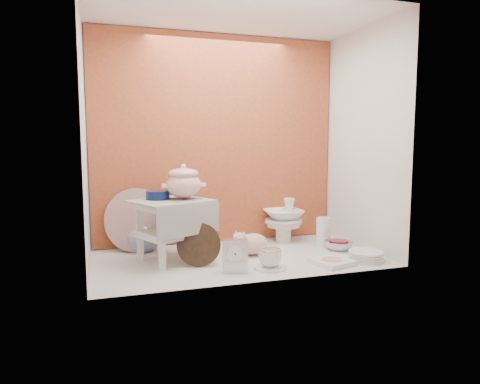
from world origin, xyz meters
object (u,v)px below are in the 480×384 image
at_px(mantel_clock, 235,254).
at_px(gold_rim_teacup, 270,257).
at_px(porcelain_tower, 283,220).
at_px(crystal_bowl, 339,245).
at_px(step_stool, 172,231).
at_px(dinner_plate_stack, 366,256).
at_px(soup_tureen, 184,181).
at_px(blue_white_vase, 144,233).
at_px(floral_platter, 136,220).
at_px(plush_pig, 253,244).

height_order(mantel_clock, gold_rim_teacup, mantel_clock).
bearing_deg(porcelain_tower, crystal_bowl, -53.89).
relative_size(step_stool, porcelain_tower, 1.36).
height_order(step_stool, dinner_plate_stack, step_stool).
bearing_deg(step_stool, dinner_plate_stack, -41.99).
height_order(soup_tureen, crystal_bowl, soup_tureen).
distance_m(mantel_clock, crystal_bowl, 0.88).
bearing_deg(porcelain_tower, gold_rim_teacup, -119.60).
relative_size(blue_white_vase, porcelain_tower, 0.74).
xyz_separation_m(dinner_plate_stack, crystal_bowl, (-0.02, 0.29, 0.00)).
distance_m(blue_white_vase, gold_rim_teacup, 0.93).
distance_m(floral_platter, dinner_plate_stack, 1.51).
height_order(blue_white_vase, mantel_clock, blue_white_vase).
distance_m(soup_tureen, mantel_clock, 0.58).
relative_size(soup_tureen, plush_pig, 1.01).
bearing_deg(porcelain_tower, floral_platter, 178.79).
bearing_deg(crystal_bowl, gold_rim_teacup, -155.93).
bearing_deg(mantel_clock, dinner_plate_stack, 14.83).
bearing_deg(crystal_bowl, porcelain_tower, 126.11).
distance_m(mantel_clock, porcelain_tower, 0.85).
xyz_separation_m(soup_tureen, blue_white_vase, (-0.22, 0.29, -0.37)).
bearing_deg(crystal_bowl, floral_platter, 164.07).
xyz_separation_m(gold_rim_teacup, dinner_plate_stack, (0.63, -0.02, -0.04)).
relative_size(plush_pig, gold_rim_teacup, 1.89).
height_order(step_stool, crystal_bowl, step_stool).
height_order(plush_pig, porcelain_tower, porcelain_tower).
distance_m(floral_platter, mantel_clock, 0.82).
bearing_deg(mantel_clock, floral_platter, 142.53).
bearing_deg(blue_white_vase, soup_tureen, -52.37).
height_order(soup_tureen, floral_platter, soup_tureen).
relative_size(blue_white_vase, crystal_bowl, 1.23).
xyz_separation_m(step_stool, dinner_plate_stack, (1.15, -0.37, -0.16)).
relative_size(soup_tureen, blue_white_vase, 1.10).
bearing_deg(blue_white_vase, step_stool, -65.95).
relative_size(step_stool, blue_white_vase, 1.84).
relative_size(mantel_clock, dinner_plate_stack, 0.93).
bearing_deg(blue_white_vase, mantel_clock, -56.40).
height_order(plush_pig, gold_rim_teacup, plush_pig).
xyz_separation_m(mantel_clock, plush_pig, (0.22, 0.32, -0.03)).
xyz_separation_m(blue_white_vase, dinner_plate_stack, (1.29, -0.68, -0.09)).
distance_m(floral_platter, crystal_bowl, 1.38).
distance_m(blue_white_vase, porcelain_tower, 1.01).
xyz_separation_m(floral_platter, gold_rim_teacup, (0.70, -0.65, -0.15)).
height_order(floral_platter, blue_white_vase, floral_platter).
distance_m(blue_white_vase, plush_pig, 0.75).
relative_size(mantel_clock, porcelain_tower, 0.65).
xyz_separation_m(soup_tureen, porcelain_tower, (0.79, 0.26, -0.33)).
bearing_deg(step_stool, soup_tureen, -8.98).
relative_size(gold_rim_teacup, crystal_bowl, 0.71).
distance_m(soup_tureen, gold_rim_teacup, 0.71).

